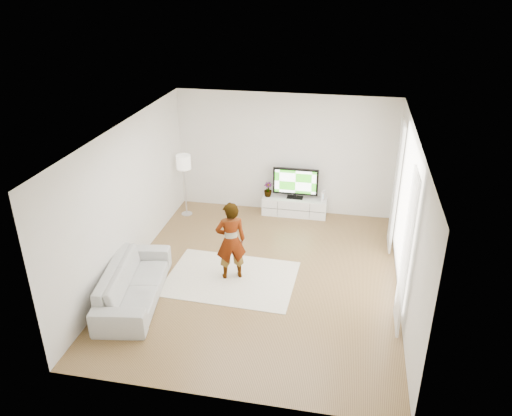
% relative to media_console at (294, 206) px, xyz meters
% --- Properties ---
extents(floor, '(6.00, 6.00, 0.00)m').
position_rel_media_console_xyz_m(floor, '(-0.29, -2.76, -0.21)').
color(floor, olive).
rests_on(floor, ground).
extents(ceiling, '(6.00, 6.00, 0.00)m').
position_rel_media_console_xyz_m(ceiling, '(-0.29, -2.76, 2.59)').
color(ceiling, white).
rests_on(ceiling, wall_back).
extents(wall_left, '(0.02, 6.00, 2.80)m').
position_rel_media_console_xyz_m(wall_left, '(-2.79, -2.76, 1.19)').
color(wall_left, silver).
rests_on(wall_left, floor).
extents(wall_right, '(0.02, 6.00, 2.80)m').
position_rel_media_console_xyz_m(wall_right, '(2.21, -2.76, 1.19)').
color(wall_right, silver).
rests_on(wall_right, floor).
extents(wall_back, '(5.00, 0.02, 2.80)m').
position_rel_media_console_xyz_m(wall_back, '(-0.29, 0.24, 1.19)').
color(wall_back, silver).
rests_on(wall_back, floor).
extents(wall_front, '(5.00, 0.02, 2.80)m').
position_rel_media_console_xyz_m(wall_front, '(-0.29, -5.76, 1.19)').
color(wall_front, silver).
rests_on(wall_front, floor).
extents(window, '(0.01, 2.60, 2.50)m').
position_rel_media_console_xyz_m(window, '(2.19, -2.46, 1.24)').
color(window, white).
rests_on(window, wall_right).
extents(curtain_near, '(0.04, 0.70, 2.60)m').
position_rel_media_console_xyz_m(curtain_near, '(2.11, -3.76, 1.14)').
color(curtain_near, white).
rests_on(curtain_near, floor).
extents(curtain_far, '(0.04, 0.70, 2.60)m').
position_rel_media_console_xyz_m(curtain_far, '(2.11, -1.16, 1.14)').
color(curtain_far, white).
rests_on(curtain_far, floor).
extents(media_console, '(1.49, 0.42, 0.42)m').
position_rel_media_console_xyz_m(media_console, '(0.00, 0.00, 0.00)').
color(media_console, white).
rests_on(media_console, floor).
extents(television, '(1.04, 0.20, 0.72)m').
position_rel_media_console_xyz_m(television, '(0.00, 0.03, 0.60)').
color(television, black).
rests_on(television, media_console).
extents(game_console, '(0.08, 0.17, 0.23)m').
position_rel_media_console_xyz_m(game_console, '(0.65, -0.00, 0.32)').
color(game_console, white).
rests_on(game_console, media_console).
extents(potted_plant, '(0.22, 0.22, 0.34)m').
position_rel_media_console_xyz_m(potted_plant, '(-0.63, 0.00, 0.38)').
color(potted_plant, '#3F7238').
rests_on(potted_plant, media_console).
extents(rug, '(2.41, 1.77, 0.01)m').
position_rel_media_console_xyz_m(rug, '(-0.82, -2.93, -0.20)').
color(rug, '#EFE8CC').
rests_on(rug, floor).
extents(player, '(0.65, 0.55, 1.52)m').
position_rel_media_console_xyz_m(player, '(-0.82, -2.87, 0.56)').
color(player, '#334772').
rests_on(player, rug).
extents(sofa, '(1.22, 2.34, 0.65)m').
position_rel_media_console_xyz_m(sofa, '(-2.31, -3.86, 0.12)').
color(sofa, beige).
rests_on(sofa, floor).
extents(floor_lamp, '(0.32, 0.32, 1.46)m').
position_rel_media_console_xyz_m(floor_lamp, '(-2.49, -0.46, 1.03)').
color(floor_lamp, silver).
rests_on(floor_lamp, floor).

